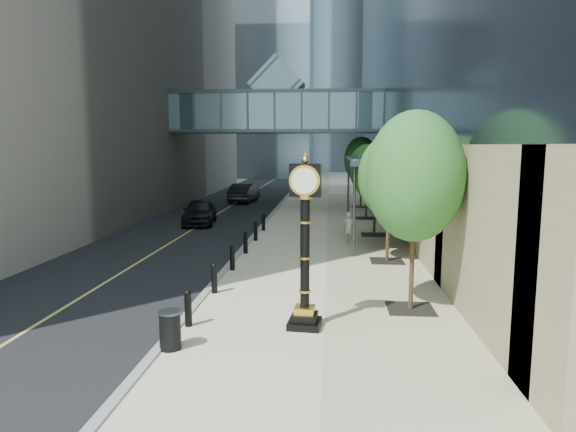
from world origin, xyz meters
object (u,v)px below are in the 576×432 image
object	(u,v)px
pedestrian	(349,227)
street_clock	(305,255)
trash_bin	(170,331)
car_near	(200,212)
car_far	(244,193)

from	to	relation	value
pedestrian	street_clock	bearing A→B (deg)	105.33
trash_bin	car_near	xyz separation A→B (m)	(-4.37, 19.96, 0.30)
street_clock	car_far	xyz separation A→B (m)	(-6.84, 31.04, -1.23)
pedestrian	car_near	xyz separation A→B (m)	(-9.18, 5.90, -0.06)
trash_bin	car_far	size ratio (longest dim) A/B	0.18
car_far	pedestrian	bearing A→B (deg)	119.49
trash_bin	car_near	world-z (taller)	car_near
street_clock	car_far	distance (m)	31.81
pedestrian	trash_bin	bearing A→B (deg)	94.01
street_clock	pedestrian	world-z (taller)	street_clock
street_clock	car_far	bearing A→B (deg)	108.01
street_clock	pedestrian	distance (m)	12.43
street_clock	trash_bin	distance (m)	3.97
car_far	car_near	bearing A→B (deg)	92.04
car_near	car_far	world-z (taller)	car_far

